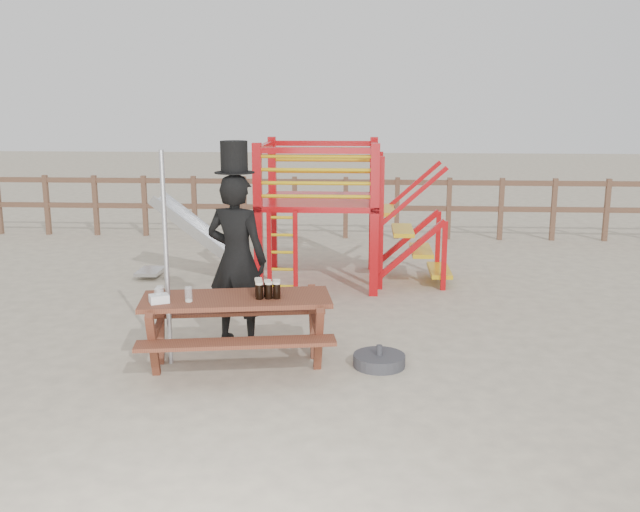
% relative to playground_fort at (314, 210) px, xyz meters
% --- Properties ---
extents(ground, '(60.00, 60.00, 0.00)m').
position_rel_playground_fort_xyz_m(ground, '(-0.12, -3.58, -1.07)').
color(ground, '#BDAF93').
rests_on(ground, ground).
extents(back_fence, '(15.09, 0.09, 1.20)m').
position_rel_playground_fort_xyz_m(back_fence, '(-0.12, 3.42, -0.34)').
color(back_fence, brown).
rests_on(back_fence, ground).
extents(playground_fort, '(4.71, 1.84, 2.10)m').
position_rel_playground_fort_xyz_m(playground_fort, '(0.00, 0.00, 0.00)').
color(playground_fort, '#B90C10').
rests_on(playground_fort, ground).
extents(picnic_table, '(2.07, 1.59, 0.73)m').
position_rel_playground_fort_xyz_m(picnic_table, '(-0.54, -3.56, -0.61)').
color(picnic_table, brown).
rests_on(picnic_table, ground).
extents(man_with_hat, '(0.79, 0.63, 2.24)m').
position_rel_playground_fort_xyz_m(man_with_hat, '(-0.66, -2.84, -0.07)').
color(man_with_hat, black).
rests_on(man_with_hat, ground).
extents(metal_pole, '(0.05, 0.05, 2.19)m').
position_rel_playground_fort_xyz_m(metal_pole, '(-1.25, -3.53, 0.02)').
color(metal_pole, '#B2B2B7').
rests_on(metal_pole, ground).
extents(parasol_base, '(0.53, 0.53, 0.23)m').
position_rel_playground_fort_xyz_m(parasol_base, '(0.90, -3.49, -1.01)').
color(parasol_base, '#333337').
rests_on(parasol_base, ground).
extents(paper_bag, '(0.22, 0.21, 0.08)m').
position_rel_playground_fort_xyz_m(paper_bag, '(-1.26, -3.81, -0.30)').
color(paper_bag, white).
rests_on(paper_bag, picnic_table).
extents(stout_pints, '(0.28, 0.25, 0.17)m').
position_rel_playground_fort_xyz_m(stout_pints, '(-0.23, -3.54, -0.25)').
color(stout_pints, black).
rests_on(stout_pints, picnic_table).
extents(empty_glasses, '(0.36, 0.15, 0.15)m').
position_rel_playground_fort_xyz_m(empty_glasses, '(-1.17, -3.77, -0.27)').
color(empty_glasses, silver).
rests_on(empty_glasses, picnic_table).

